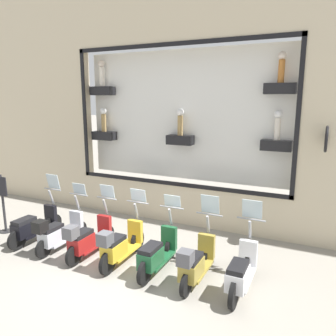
# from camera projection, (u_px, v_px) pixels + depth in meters

# --- Properties ---
(ground_plane) EXTENTS (120.00, 120.00, 0.00)m
(ground_plane) POSITION_uv_depth(u_px,v_px,m) (112.00, 274.00, 7.17)
(ground_plane) COLOR gray
(building_facade) EXTENTS (1.23, 36.00, 8.98)m
(building_facade) POSITION_uv_depth(u_px,v_px,m) (179.00, 70.00, 9.42)
(building_facade) COLOR beige
(building_facade) RESTS_ON ground_plane
(scooter_white_0) EXTENTS (1.81, 0.61, 1.70)m
(scooter_white_0) POSITION_uv_depth(u_px,v_px,m) (241.00, 272.00, 6.42)
(scooter_white_0) COLOR black
(scooter_white_0) RESTS_ON ground_plane
(scooter_olive_1) EXTENTS (1.79, 0.61, 1.68)m
(scooter_olive_1) POSITION_uv_depth(u_px,v_px,m) (195.00, 263.00, 6.74)
(scooter_olive_1) COLOR black
(scooter_olive_1) RESTS_ON ground_plane
(scooter_green_2) EXTENTS (1.81, 0.60, 1.56)m
(scooter_green_2) POSITION_uv_depth(u_px,v_px,m) (157.00, 254.00, 7.19)
(scooter_green_2) COLOR black
(scooter_green_2) RESTS_ON ground_plane
(scooter_yellow_3) EXTENTS (1.81, 0.61, 1.60)m
(scooter_yellow_3) POSITION_uv_depth(u_px,v_px,m) (120.00, 245.00, 7.52)
(scooter_yellow_3) COLOR black
(scooter_yellow_3) RESTS_ON ground_plane
(scooter_red_4) EXTENTS (1.80, 0.60, 1.60)m
(scooter_red_4) POSITION_uv_depth(u_px,v_px,m) (87.00, 238.00, 7.91)
(scooter_red_4) COLOR black
(scooter_red_4) RESTS_ON ground_plane
(scooter_silver_5) EXTENTS (1.79, 0.61, 1.54)m
(scooter_silver_5) POSITION_uv_depth(u_px,v_px,m) (58.00, 233.00, 8.29)
(scooter_silver_5) COLOR black
(scooter_silver_5) RESTS_ON ground_plane
(scooter_black_6) EXTENTS (1.81, 0.61, 1.70)m
(scooter_black_6) POSITION_uv_depth(u_px,v_px,m) (33.00, 226.00, 8.75)
(scooter_black_6) COLOR black
(scooter_black_6) RESTS_ON ground_plane
(shop_sign_post) EXTENTS (0.36, 0.45, 1.70)m
(shop_sign_post) POSITION_uv_depth(u_px,v_px,m) (3.00, 201.00, 9.31)
(shop_sign_post) COLOR #232326
(shop_sign_post) RESTS_ON ground_plane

